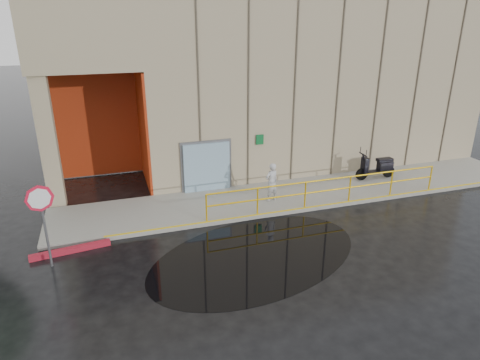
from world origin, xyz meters
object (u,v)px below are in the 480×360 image
object	(u,v)px
scooter	(377,161)
person	(272,182)
stop_sign	(41,209)
red_curb	(71,250)

from	to	relation	value
scooter	person	bearing A→B (deg)	-169.34
stop_sign	red_curb	distance (m)	1.99
scooter	red_curb	distance (m)	12.83
red_curb	person	bearing A→B (deg)	11.59
person	scooter	xyz separation A→B (m)	(5.27, 0.79, 0.07)
stop_sign	red_curb	bearing A→B (deg)	59.55
stop_sign	red_curb	world-z (taller)	stop_sign
person	red_curb	distance (m)	7.52
stop_sign	red_curb	xyz separation A→B (m)	(0.50, 0.68, -1.80)
scooter	red_curb	xyz separation A→B (m)	(-12.59, -2.29, -0.89)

